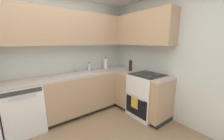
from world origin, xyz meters
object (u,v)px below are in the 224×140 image
object	(u,v)px
paper_towel_roll	(106,63)
oil_bottle	(130,66)
dishwasher	(24,108)
oven_range	(146,95)
soap_bottle	(89,67)

from	to	relation	value
paper_towel_roll	oil_bottle	xyz separation A→B (m)	(0.28, -0.63, 0.00)
dishwasher	oven_range	size ratio (longest dim) A/B	0.83
oven_range	oil_bottle	distance (m)	0.76
oven_range	soap_bottle	distance (m)	1.47
oven_range	soap_bottle	xyz separation A→B (m)	(-0.75, 1.15, 0.53)
paper_towel_roll	oil_bottle	size ratio (longest dim) A/B	1.15
oven_range	soap_bottle	size ratio (longest dim) A/B	5.39
soap_bottle	paper_towel_roll	world-z (taller)	paper_towel_roll
soap_bottle	oil_bottle	distance (m)	0.98
dishwasher	soap_bottle	world-z (taller)	soap_bottle
oven_range	oil_bottle	bearing A→B (deg)	92.13
dishwasher	oven_range	xyz separation A→B (m)	(2.16, -0.97, 0.02)
oven_range	paper_towel_roll	xyz separation A→B (m)	(-0.30, 1.13, 0.57)
dishwasher	paper_towel_roll	bearing A→B (deg)	4.91
dishwasher	oil_bottle	xyz separation A→B (m)	(2.15, -0.47, 0.60)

